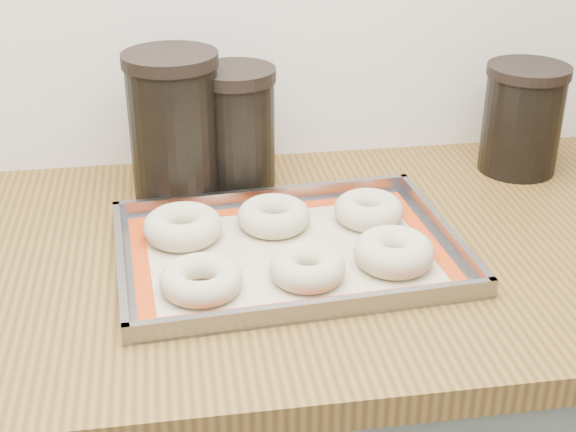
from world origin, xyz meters
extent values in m
cube|color=brown|center=(0.00, 1.68, 0.88)|extent=(3.06, 0.68, 0.04)
cube|color=gray|center=(-0.19, 1.65, 0.90)|extent=(0.48, 0.36, 0.00)
cube|color=gray|center=(-0.20, 1.81, 0.91)|extent=(0.46, 0.04, 0.02)
cube|color=gray|center=(-0.18, 1.49, 0.91)|extent=(0.46, 0.04, 0.02)
cube|color=gray|center=(-0.42, 1.63, 0.91)|extent=(0.03, 0.33, 0.02)
cube|color=gray|center=(0.03, 1.66, 0.91)|extent=(0.03, 0.33, 0.02)
cube|color=#C6B793|center=(-0.19, 1.65, 0.90)|extent=(0.44, 0.32, 0.00)
cube|color=#BE370C|center=(-0.20, 1.78, 0.91)|extent=(0.42, 0.05, 0.00)
cube|color=#BE370C|center=(-0.18, 1.51, 0.91)|extent=(0.42, 0.05, 0.00)
cube|color=#BE370C|center=(-0.39, 1.63, 0.91)|extent=(0.04, 0.25, 0.00)
cube|color=#BE370C|center=(0.01, 1.66, 0.91)|extent=(0.04, 0.25, 0.00)
torus|color=#C2B896|center=(-0.32, 1.56, 0.92)|extent=(0.11, 0.11, 0.03)
torus|color=#C2B896|center=(-0.18, 1.57, 0.92)|extent=(0.11, 0.11, 0.04)
torus|color=#C2B896|center=(-0.06, 1.59, 0.93)|extent=(0.12, 0.12, 0.04)
torus|color=#C2B896|center=(-0.33, 1.71, 0.92)|extent=(0.12, 0.12, 0.04)
torus|color=#C2B896|center=(-0.20, 1.72, 0.92)|extent=(0.11, 0.11, 0.04)
torus|color=#C2B896|center=(-0.06, 1.72, 0.92)|extent=(0.12, 0.12, 0.04)
cylinder|color=black|center=(-0.33, 1.86, 1.01)|extent=(0.14, 0.14, 0.21)
cylinder|color=black|center=(-0.33, 1.86, 1.12)|extent=(0.14, 0.14, 0.02)
cylinder|color=black|center=(-0.24, 1.88, 0.99)|extent=(0.12, 0.12, 0.18)
cylinder|color=black|center=(-0.24, 1.88, 1.09)|extent=(0.13, 0.13, 0.02)
cylinder|color=black|center=(0.23, 1.87, 0.98)|extent=(0.13, 0.13, 0.16)
cylinder|color=black|center=(0.23, 1.87, 1.07)|extent=(0.13, 0.13, 0.02)
camera|label=1|loc=(-0.34, 0.70, 1.45)|focal=50.00mm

